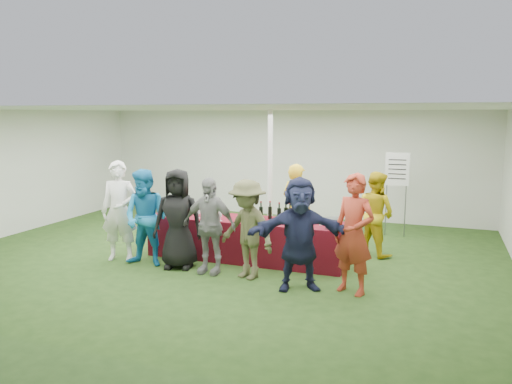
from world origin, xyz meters
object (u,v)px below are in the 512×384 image
(staff_back, at_px, (375,214))
(customer_1, at_px, (146,218))
(customer_5, at_px, (300,234))
(customer_6, at_px, (354,234))
(dump_bucket, at_px, (333,223))
(staff_pourer, at_px, (296,208))
(customer_0, at_px, (120,211))
(customer_3, at_px, (209,226))
(customer_4, at_px, (247,229))
(wine_list_sign, at_px, (397,175))
(customer_2, at_px, (178,219))
(serving_table, at_px, (246,239))

(staff_back, distance_m, customer_1, 4.16)
(customer_5, xyz_separation_m, customer_6, (0.78, 0.11, 0.04))
(dump_bucket, relative_size, staff_back, 0.17)
(staff_pourer, distance_m, customer_0, 3.25)
(customer_6, bearing_deg, customer_5, -149.77)
(customer_1, distance_m, customer_3, 1.20)
(dump_bucket, height_order, customer_5, customer_5)
(customer_4, bearing_deg, customer_5, 8.48)
(customer_0, relative_size, customer_6, 1.01)
(wine_list_sign, height_order, staff_back, wine_list_sign)
(customer_1, xyz_separation_m, customer_4, (1.88, -0.03, -0.04))
(wine_list_sign, xyz_separation_m, customer_1, (-3.85, -3.68, -0.48))
(wine_list_sign, distance_m, staff_back, 1.74)
(staff_back, relative_size, customer_1, 0.94)
(wine_list_sign, relative_size, customer_6, 1.01)
(customer_2, distance_m, customer_6, 3.01)
(dump_bucket, height_order, customer_3, customer_3)
(customer_5, bearing_deg, staff_pourer, 83.16)
(serving_table, relative_size, customer_5, 2.12)
(serving_table, bearing_deg, dump_bucket, -7.68)
(customer_0, relative_size, customer_2, 1.05)
(customer_3, bearing_deg, serving_table, 73.07)
(customer_1, bearing_deg, customer_3, -1.86)
(customer_1, xyz_separation_m, customer_2, (0.58, 0.08, 0.01))
(customer_5, bearing_deg, customer_3, 147.57)
(customer_1, distance_m, customer_5, 2.81)
(dump_bucket, height_order, customer_0, customer_0)
(serving_table, bearing_deg, staff_pourer, 50.86)
(dump_bucket, relative_size, customer_5, 0.16)
(serving_table, relative_size, staff_pourer, 2.13)
(customer_5, bearing_deg, serving_table, 115.03)
(customer_0, xyz_separation_m, customer_2, (1.21, -0.05, -0.05))
(customer_1, bearing_deg, dump_bucket, 10.43)
(wine_list_sign, xyz_separation_m, customer_5, (-1.05, -3.91, -0.46))
(customer_1, bearing_deg, customer_4, -2.95)
(dump_bucket, bearing_deg, serving_table, 172.32)
(staff_back, height_order, customer_3, customer_3)
(staff_pourer, bearing_deg, serving_table, 71.03)
(wine_list_sign, xyz_separation_m, customer_3, (-2.66, -3.67, -0.52))
(wine_list_sign, height_order, customer_4, wine_list_sign)
(customer_2, bearing_deg, customer_3, -20.61)
(staff_back, bearing_deg, customer_4, 82.65)
(serving_table, height_order, customer_5, customer_5)
(customer_3, height_order, customer_6, customer_6)
(customer_1, distance_m, customer_4, 1.89)
(staff_pourer, height_order, customer_4, staff_pourer)
(staff_pourer, height_order, customer_2, customer_2)
(wine_list_sign, bearing_deg, customer_0, -141.60)
(wine_list_sign, bearing_deg, dump_bucket, -103.86)
(customer_2, height_order, customer_4, customer_2)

